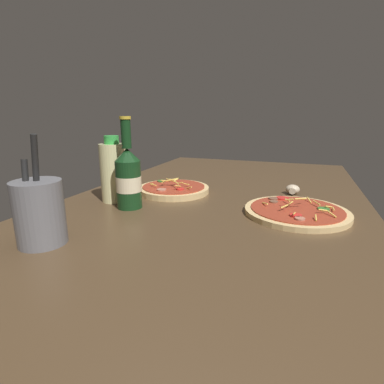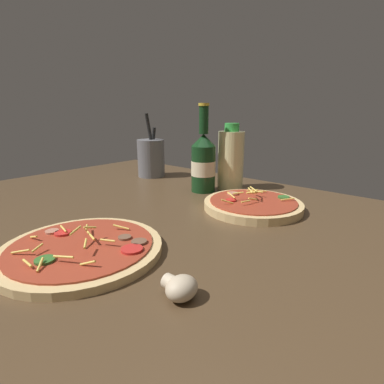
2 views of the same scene
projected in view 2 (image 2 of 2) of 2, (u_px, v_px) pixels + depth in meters
The scene contains 7 objects.
counter_slab at pixel (209, 231), 63.52cm from camera, with size 160.00×90.00×2.50cm.
pizza_near at pixel (82, 249), 50.89cm from camera, with size 27.22×27.22×4.64cm.
pizza_far at pixel (253, 205), 73.62cm from camera, with size 23.96×23.96×5.01cm.
beer_bottle at pixel (203, 162), 87.76cm from camera, with size 7.16×7.16×25.44cm.
oil_bottle at pixel (231, 159), 90.64cm from camera, with size 7.82×7.82×19.83cm.
mushroom_left at pixel (180, 287), 38.52cm from camera, with size 4.80×4.57×3.20cm.
utensil_crock at pixel (151, 158), 108.52cm from camera, with size 9.68×9.68×22.50cm.
Camera 2 is at (35.66, -47.14, 26.23)cm, focal length 28.00 mm.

